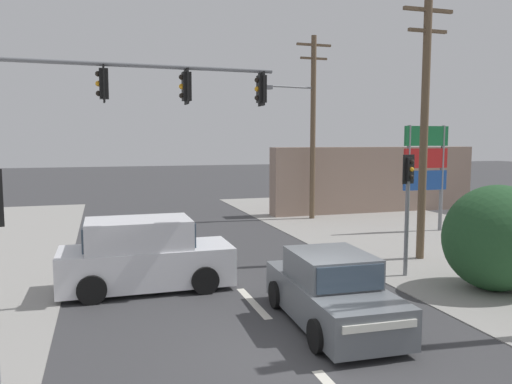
{
  "coord_description": "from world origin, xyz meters",
  "views": [
    {
      "loc": [
        -3.45,
        -8.36,
        3.97
      ],
      "look_at": [
        0.38,
        4.0,
        2.62
      ],
      "focal_mm": 35.0,
      "sensor_mm": 36.0,
      "label": 1
    }
  ],
  "objects_px": {
    "utility_pole_midground_right": "(424,123)",
    "shopping_plaza_sign": "(425,163)",
    "pedestal_signal_right_kerb": "(408,194)",
    "suv_kerbside_parked": "(145,256)",
    "utility_pole_background_right": "(311,122)",
    "sedan_oncoming_near": "(331,292)",
    "traffic_signal_mast": "(90,123)"
  },
  "relations": [
    {
      "from": "utility_pole_midground_right",
      "to": "shopping_plaza_sign",
      "type": "xyz_separation_m",
      "value": [
        3.17,
        4.23,
        -1.53
      ]
    },
    {
      "from": "pedestal_signal_right_kerb",
      "to": "suv_kerbside_parked",
      "type": "relative_size",
      "value": 0.78
    },
    {
      "from": "utility_pole_midground_right",
      "to": "pedestal_signal_right_kerb",
      "type": "bearing_deg",
      "value": -134.86
    },
    {
      "from": "utility_pole_background_right",
      "to": "utility_pole_midground_right",
      "type": "bearing_deg",
      "value": -89.09
    },
    {
      "from": "shopping_plaza_sign",
      "to": "sedan_oncoming_near",
      "type": "distance_m",
      "value": 12.51
    },
    {
      "from": "utility_pole_background_right",
      "to": "traffic_signal_mast",
      "type": "distance_m",
      "value": 15.01
    },
    {
      "from": "traffic_signal_mast",
      "to": "sedan_oncoming_near",
      "type": "bearing_deg",
      "value": -27.43
    },
    {
      "from": "traffic_signal_mast",
      "to": "suv_kerbside_parked",
      "type": "relative_size",
      "value": 1.52
    },
    {
      "from": "traffic_signal_mast",
      "to": "sedan_oncoming_near",
      "type": "height_order",
      "value": "traffic_signal_mast"
    },
    {
      "from": "shopping_plaza_sign",
      "to": "sedan_oncoming_near",
      "type": "bearing_deg",
      "value": -134.6
    },
    {
      "from": "pedestal_signal_right_kerb",
      "to": "sedan_oncoming_near",
      "type": "height_order",
      "value": "pedestal_signal_right_kerb"
    },
    {
      "from": "traffic_signal_mast",
      "to": "shopping_plaza_sign",
      "type": "distance_m",
      "value": 14.96
    },
    {
      "from": "traffic_signal_mast",
      "to": "pedestal_signal_right_kerb",
      "type": "relative_size",
      "value": 1.94
    },
    {
      "from": "shopping_plaza_sign",
      "to": "suv_kerbside_parked",
      "type": "bearing_deg",
      "value": -158.02
    },
    {
      "from": "suv_kerbside_parked",
      "to": "sedan_oncoming_near",
      "type": "bearing_deg",
      "value": -46.25
    },
    {
      "from": "pedestal_signal_right_kerb",
      "to": "sedan_oncoming_near",
      "type": "bearing_deg",
      "value": -143.18
    },
    {
      "from": "utility_pole_background_right",
      "to": "pedestal_signal_right_kerb",
      "type": "height_order",
      "value": "utility_pole_background_right"
    },
    {
      "from": "traffic_signal_mast",
      "to": "suv_kerbside_parked",
      "type": "height_order",
      "value": "traffic_signal_mast"
    },
    {
      "from": "traffic_signal_mast",
      "to": "shopping_plaza_sign",
      "type": "xyz_separation_m",
      "value": [
        13.53,
        6.22,
        -1.37
      ]
    },
    {
      "from": "utility_pole_background_right",
      "to": "traffic_signal_mast",
      "type": "height_order",
      "value": "utility_pole_background_right"
    },
    {
      "from": "traffic_signal_mast",
      "to": "sedan_oncoming_near",
      "type": "relative_size",
      "value": 1.6
    },
    {
      "from": "utility_pole_midground_right",
      "to": "pedestal_signal_right_kerb",
      "type": "distance_m",
      "value": 3.2
    },
    {
      "from": "utility_pole_background_right",
      "to": "pedestal_signal_right_kerb",
      "type": "xyz_separation_m",
      "value": [
        -1.56,
        -10.71,
        -2.48
      ]
    },
    {
      "from": "shopping_plaza_sign",
      "to": "utility_pole_background_right",
      "type": "bearing_deg",
      "value": 124.83
    },
    {
      "from": "utility_pole_midground_right",
      "to": "suv_kerbside_parked",
      "type": "relative_size",
      "value": 1.88
    },
    {
      "from": "utility_pole_midground_right",
      "to": "utility_pole_background_right",
      "type": "height_order",
      "value": "utility_pole_background_right"
    },
    {
      "from": "traffic_signal_mast",
      "to": "suv_kerbside_parked",
      "type": "distance_m",
      "value": 3.9
    },
    {
      "from": "utility_pole_midground_right",
      "to": "pedestal_signal_right_kerb",
      "type": "xyz_separation_m",
      "value": [
        -1.71,
        -1.72,
        -2.1
      ]
    },
    {
      "from": "utility_pole_midground_right",
      "to": "traffic_signal_mast",
      "type": "bearing_deg",
      "value": -169.13
    },
    {
      "from": "sedan_oncoming_near",
      "to": "utility_pole_midground_right",
      "type": "bearing_deg",
      "value": 39.64
    },
    {
      "from": "utility_pole_midground_right",
      "to": "suv_kerbside_parked",
      "type": "xyz_separation_m",
      "value": [
        -9.11,
        -0.73,
        -3.63
      ]
    },
    {
      "from": "pedestal_signal_right_kerb",
      "to": "shopping_plaza_sign",
      "type": "xyz_separation_m",
      "value": [
        4.88,
        5.95,
        0.57
      ]
    }
  ]
}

